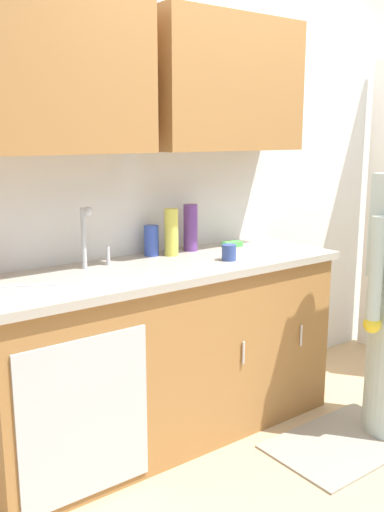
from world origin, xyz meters
The scene contains 12 objects.
ground_plane centered at (0.00, 0.00, 0.00)m, with size 9.00×9.00×0.00m, color tan.
kitchen_wall_with_uppers centered at (-0.14, 0.99, 1.48)m, with size 4.80×0.44×2.70m.
counter_cabinet centered at (-0.55, 0.70, 0.45)m, with size 1.90×0.62×0.90m.
countertop centered at (-0.55, 0.70, 0.92)m, with size 1.96×0.66×0.04m, color #A8A093.
sink centered at (-0.87, 0.71, 0.93)m, with size 0.50×0.36×0.35m.
floor_mat centered at (0.15, 0.05, 0.01)m, with size 0.80×0.50×0.01m, color gray.
bottle_water_short centered at (-0.39, 0.85, 1.07)m, with size 0.08×0.08×0.26m, color #D8D14C.
bottle_cleaner_spray centered at (-0.23, 0.90, 1.07)m, with size 0.08×0.08×0.26m, color #66388C.
bottle_water_tall centered at (-0.48, 0.92, 1.02)m, with size 0.08×0.08×0.17m, color #334CB2.
cup_by_sink centered at (-0.22, 0.57, 0.98)m, with size 0.08×0.08×0.08m, color #33478C.
knife_on_counter centered at (-1.25, 0.69, 0.94)m, with size 0.24×0.02×0.01m, color silver.
sponge centered at (0.04, 0.84, 0.96)m, with size 0.11×0.07×0.03m, color #4CBF4C.
Camera 1 is at (-2.09, -1.63, 1.59)m, focal length 39.65 mm.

